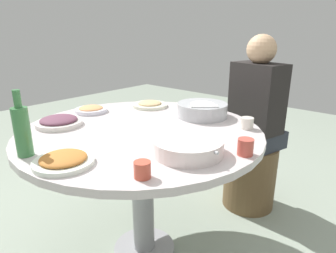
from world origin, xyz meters
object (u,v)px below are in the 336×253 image
(rice_bowl, at_px, (202,110))
(stool_for_diner_left, at_px, (250,176))
(soup_bowl, at_px, (188,147))
(green_bottle, at_px, (22,130))
(dish_tofu_braise, at_px, (64,160))
(tea_cup_side, at_px, (247,123))
(round_dining_table, at_px, (141,150))
(dish_shrimp, at_px, (91,109))
(tea_cup_near, at_px, (245,147))
(dish_eggplant, at_px, (59,122))
(diner_left, at_px, (257,102))
(tea_cup_far, at_px, (142,170))
(dish_noodles, at_px, (150,104))

(rice_bowl, relative_size, stool_for_diner_left, 0.62)
(soup_bowl, xyz_separation_m, green_bottle, (0.49, 0.45, 0.08))
(dish_tofu_braise, height_order, green_bottle, green_bottle)
(tea_cup_side, xyz_separation_m, stool_for_diner_left, (0.18, -0.50, -0.56))
(round_dining_table, bearing_deg, dish_shrimp, -2.97)
(rice_bowl, relative_size, tea_cup_side, 4.44)
(rice_bowl, xyz_separation_m, soup_bowl, (-0.27, 0.49, -0.01))
(round_dining_table, bearing_deg, dish_tofu_braise, 100.05)
(dish_tofu_braise, xyz_separation_m, tea_cup_near, (-0.48, -0.54, 0.02))
(dish_shrimp, bearing_deg, dish_eggplant, 110.03)
(stool_for_diner_left, bearing_deg, dish_eggplant, 61.84)
(green_bottle, xyz_separation_m, tea_cup_side, (-0.52, -0.91, -0.08))
(soup_bowl, height_order, diner_left, diner_left)
(round_dining_table, xyz_separation_m, dish_eggplant, (0.37, 0.25, 0.14))
(rice_bowl, distance_m, tea_cup_far, 0.81)
(diner_left, bearing_deg, tea_cup_side, 110.18)
(dish_noodles, xyz_separation_m, tea_cup_near, (-0.85, 0.31, 0.02))
(dish_tofu_braise, xyz_separation_m, tea_cup_side, (-0.32, -0.85, 0.01))
(soup_bowl, height_order, tea_cup_near, tea_cup_near)
(tea_cup_near, bearing_deg, dish_noodles, -20.12)
(dish_shrimp, height_order, stool_for_diner_left, dish_shrimp)
(tea_cup_far, distance_m, tea_cup_side, 0.73)
(green_bottle, relative_size, tea_cup_side, 4.14)
(round_dining_table, height_order, tea_cup_far, tea_cup_far)
(dish_tofu_braise, distance_m, diner_left, 1.36)
(rice_bowl, xyz_separation_m, stool_for_diner_left, (-0.12, -0.47, -0.57))
(soup_bowl, distance_m, dish_tofu_braise, 0.49)
(rice_bowl, bearing_deg, tea_cup_side, 174.31)
(dish_eggplant, bearing_deg, green_bottle, 131.54)
(tea_cup_near, relative_size, tea_cup_far, 1.15)
(stool_for_diner_left, bearing_deg, tea_cup_far, 97.53)
(round_dining_table, bearing_deg, stool_for_diner_left, -104.62)
(dish_shrimp, height_order, dish_eggplant, dish_eggplant)
(green_bottle, bearing_deg, tea_cup_far, -159.95)
(round_dining_table, xyz_separation_m, rice_bowl, (-0.11, -0.39, 0.16))
(tea_cup_far, bearing_deg, green_bottle, 20.05)
(stool_for_diner_left, bearing_deg, rice_bowl, 75.96)
(rice_bowl, xyz_separation_m, green_bottle, (0.22, 0.94, 0.07))
(dish_eggplant, relative_size, dish_noodles, 1.06)
(tea_cup_near, bearing_deg, rice_bowl, -37.13)
(rice_bowl, bearing_deg, round_dining_table, 74.69)
(dish_eggplant, bearing_deg, tea_cup_side, -141.87)
(soup_bowl, xyz_separation_m, dish_shrimp, (0.85, -0.12, -0.01))
(diner_left, bearing_deg, green_bottle, 76.71)
(tea_cup_far, bearing_deg, tea_cup_side, -91.70)
(tea_cup_far, bearing_deg, tea_cup_near, -112.86)
(dish_tofu_braise, height_order, dish_noodles, dish_tofu_braise)
(dish_shrimp, height_order, dish_tofu_braise, dish_tofu_braise)
(dish_shrimp, height_order, tea_cup_near, tea_cup_near)
(rice_bowl, height_order, dish_shrimp, rice_bowl)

